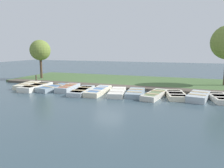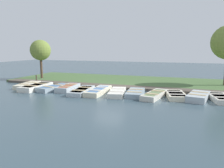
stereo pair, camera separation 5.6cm
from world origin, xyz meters
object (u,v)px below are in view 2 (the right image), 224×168
object	(u,v)px
rowboat_8	(155,95)
rowboat_11	(221,98)
rowboat_5	(99,91)
rowboat_9	(176,95)
rowboat_1	(36,87)
rowboat_7	(135,93)
rowboat_3	(68,88)
mooring_post_near	(36,79)
rowboat_6	(117,92)
rowboat_10	(198,96)
rowboat_0	(28,85)
park_tree_far_left	(40,50)
rowboat_4	(82,91)
rowboat_2	(54,88)

from	to	relation	value
rowboat_8	rowboat_11	bearing A→B (deg)	106.17
rowboat_5	rowboat_9	world-z (taller)	rowboat_5
rowboat_1	rowboat_7	xyz separation A→B (m)	(-0.52, 8.58, -0.04)
rowboat_3	mooring_post_near	distance (m)	5.67
rowboat_3	rowboat_8	distance (m)	7.24
rowboat_9	rowboat_11	size ratio (longest dim) A/B	0.97
rowboat_3	mooring_post_near	size ratio (longest dim) A/B	3.45
rowboat_6	mooring_post_near	distance (m)	9.92
rowboat_9	rowboat_10	xyz separation A→B (m)	(0.03, 1.49, 0.04)
rowboat_1	rowboat_8	world-z (taller)	rowboat_1
rowboat_1	mooring_post_near	bearing A→B (deg)	-144.37
rowboat_0	rowboat_9	distance (m)	12.86
rowboat_7	park_tree_far_left	bearing A→B (deg)	-117.04
rowboat_3	park_tree_far_left	bearing A→B (deg)	-131.67
rowboat_3	rowboat_8	size ratio (longest dim) A/B	0.82
rowboat_5	rowboat_7	size ratio (longest dim) A/B	1.23
rowboat_5	rowboat_4	bearing A→B (deg)	-80.10
rowboat_4	rowboat_11	bearing A→B (deg)	86.90
rowboat_0	rowboat_7	size ratio (longest dim) A/B	1.08
rowboat_0	rowboat_10	bearing A→B (deg)	79.02
rowboat_4	rowboat_2	bearing A→B (deg)	-104.34
rowboat_0	rowboat_4	bearing A→B (deg)	72.89
rowboat_1	rowboat_6	world-z (taller)	rowboat_1
rowboat_11	park_tree_far_left	world-z (taller)	park_tree_far_left
rowboat_4	rowboat_10	xyz separation A→B (m)	(-0.66, 8.59, 0.05)
rowboat_2	rowboat_9	world-z (taller)	rowboat_2
rowboat_8	mooring_post_near	world-z (taller)	mooring_post_near
rowboat_6	rowboat_4	bearing A→B (deg)	-95.93
rowboat_2	rowboat_8	bearing A→B (deg)	102.93
park_tree_far_left	rowboat_7	bearing A→B (deg)	69.05
rowboat_11	park_tree_far_left	xyz separation A→B (m)	(-4.32, -17.64, 3.07)
rowboat_8	rowboat_7	bearing A→B (deg)	-86.63
rowboat_3	rowboat_5	xyz separation A→B (m)	(0.25, 2.87, -0.03)
rowboat_4	mooring_post_near	size ratio (longest dim) A/B	4.43
rowboat_5	rowboat_10	distance (m)	7.29
rowboat_5	rowboat_9	bearing A→B (deg)	91.30
rowboat_8	rowboat_9	bearing A→B (deg)	113.70
rowboat_4	park_tree_far_left	world-z (taller)	park_tree_far_left
rowboat_4	rowboat_9	distance (m)	7.13
rowboat_7	rowboat_1	bearing A→B (deg)	-92.60
rowboat_6	rowboat_8	size ratio (longest dim) A/B	0.92
rowboat_1	rowboat_8	distance (m)	10.08
rowboat_5	rowboat_11	size ratio (longest dim) A/B	1.23
rowboat_3	rowboat_9	bearing A→B (deg)	85.98
rowboat_0	mooring_post_near	size ratio (longest dim) A/B	3.91
rowboat_4	mooring_post_near	bearing A→B (deg)	-121.39
rowboat_8	park_tree_far_left	distance (m)	14.49
rowboat_1	rowboat_4	xyz separation A→B (m)	(0.03, 4.39, -0.05)
rowboat_6	rowboat_8	world-z (taller)	rowboat_8
rowboat_0	rowboat_4	world-z (taller)	rowboat_0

